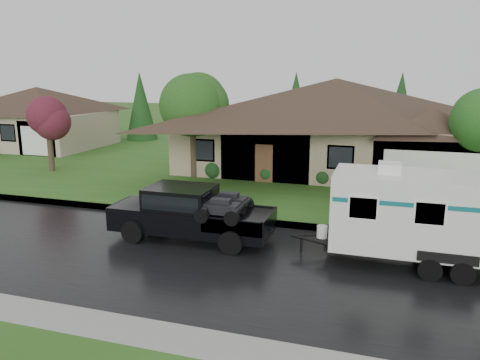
{
  "coord_description": "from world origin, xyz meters",
  "views": [
    {
      "loc": [
        5.08,
        -15.6,
        6.14
      ],
      "look_at": [
        -0.43,
        2.0,
        1.86
      ],
      "focal_mm": 35.0,
      "sensor_mm": 36.0,
      "label": 1
    }
  ],
  "objects": [
    {
      "name": "shrub_row",
      "position": [
        2.0,
        9.3,
        0.65
      ],
      "size": [
        13.6,
        1.0,
        1.0
      ],
      "color": "#143814",
      "rests_on": "lawn"
    },
    {
      "name": "ground",
      "position": [
        0.0,
        0.0,
        0.0
      ],
      "size": [
        140.0,
        140.0,
        0.0
      ],
      "primitive_type": "plane",
      "color": "#2B581B",
      "rests_on": "ground"
    },
    {
      "name": "pickup_truck",
      "position": [
        -1.74,
        -0.27,
        1.07
      ],
      "size": [
        5.99,
        2.28,
        2.0
      ],
      "color": "black",
      "rests_on": "ground"
    },
    {
      "name": "travel_trailer",
      "position": [
        7.07,
        -0.27,
        1.76
      ],
      "size": [
        7.39,
        2.6,
        3.31
      ],
      "color": "silver",
      "rests_on": "ground"
    },
    {
      "name": "curb",
      "position": [
        0.0,
        2.25,
        0.07
      ],
      "size": [
        140.0,
        0.5,
        0.15
      ],
      "primitive_type": "cube",
      "color": "gray",
      "rests_on": "ground"
    },
    {
      "name": "house_far",
      "position": [
        -21.78,
        15.85,
        2.97
      ],
      "size": [
        10.8,
        8.64,
        5.8
      ],
      "color": "tan",
      "rests_on": "lawn"
    },
    {
      "name": "house_main",
      "position": [
        2.29,
        13.84,
        3.59
      ],
      "size": [
        19.44,
        10.8,
        6.9
      ],
      "color": "#9C8B6A",
      "rests_on": "lawn"
    },
    {
      "name": "tree_left_green",
      "position": [
        -5.45,
        9.1,
        4.4
      ],
      "size": [
        3.7,
        3.7,
        6.12
      ],
      "color": "#382B1E",
      "rests_on": "lawn"
    },
    {
      "name": "lawn",
      "position": [
        0.0,
        15.0,
        0.07
      ],
      "size": [
        140.0,
        26.0,
        0.15
      ],
      "primitive_type": "cube",
      "color": "#2B581B",
      "rests_on": "ground"
    },
    {
      "name": "road",
      "position": [
        0.0,
        -2.0,
        0.01
      ],
      "size": [
        140.0,
        8.0,
        0.01
      ],
      "primitive_type": "cube",
      "color": "black",
      "rests_on": "ground"
    },
    {
      "name": "tree_red",
      "position": [
        -14.52,
        8.0,
        3.24
      ],
      "size": [
        2.7,
        2.7,
        4.46
      ],
      "color": "#382B1E",
      "rests_on": "lawn"
    }
  ]
}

